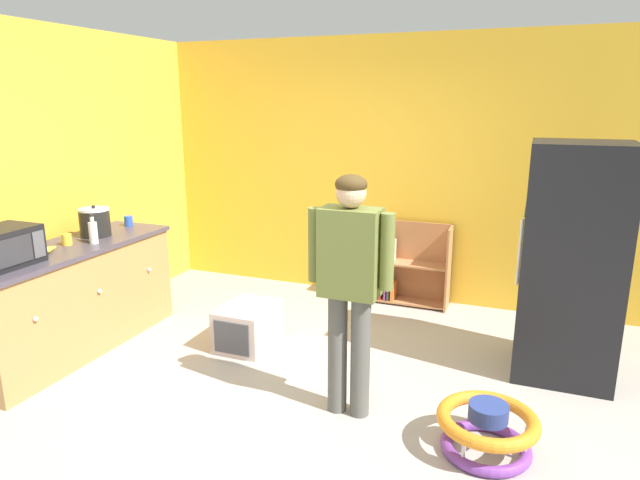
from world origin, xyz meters
TOP-DOWN VIEW (x-y plane):
  - ground_plane at (0.00, 0.00)m, footprint 12.00×12.00m
  - back_wall at (0.00, 2.33)m, footprint 5.20×0.06m
  - left_side_wall at (-2.63, 0.80)m, footprint 0.06×2.99m
  - kitchen_counter at (-2.20, 0.02)m, footprint 0.65×1.93m
  - refrigerator at (1.64, 1.07)m, footprint 0.73×0.68m
  - bookshelf at (0.16, 2.15)m, footprint 0.80×0.28m
  - standing_person at (0.28, -0.07)m, footprint 0.57×0.22m
  - baby_walker at (1.19, -0.19)m, footprint 0.60×0.60m
  - pet_carrier at (-0.86, 0.61)m, footprint 0.42×0.55m
  - microwave at (-2.20, -0.55)m, footprint 0.37×0.48m
  - crock_pot at (-2.24, 0.41)m, footprint 0.26×0.26m
  - banana_bunch at (-2.19, -0.16)m, footprint 0.15×0.16m
  - clear_bottle at (-2.06, 0.20)m, footprint 0.07×0.07m
  - blue_cup at (-2.24, 0.84)m, footprint 0.08×0.08m
  - red_cup at (-2.42, -0.04)m, footprint 0.08×0.08m
  - yellow_cup at (-2.23, 0.08)m, footprint 0.08×0.08m

SIDE VIEW (x-z plane):
  - ground_plane at x=0.00m, z-range 0.00..0.00m
  - baby_walker at x=1.19m, z-range 0.00..0.32m
  - pet_carrier at x=-0.86m, z-range 0.00..0.36m
  - bookshelf at x=0.16m, z-range -0.06..0.79m
  - kitchen_counter at x=-2.20m, z-range 0.00..0.90m
  - refrigerator at x=1.64m, z-range 0.00..1.78m
  - banana_bunch at x=-2.19m, z-range 0.91..0.95m
  - blue_cup at x=-2.24m, z-range 0.90..0.99m
  - red_cup at x=-2.42m, z-range 0.90..0.99m
  - yellow_cup at x=-2.23m, z-range 0.90..0.99m
  - standing_person at x=0.28m, z-range 0.16..1.78m
  - clear_bottle at x=-2.06m, z-range 0.88..1.12m
  - crock_pot at x=-2.24m, z-range 0.89..1.16m
  - microwave at x=-2.20m, z-range 0.90..1.18m
  - back_wall at x=0.00m, z-range 0.00..2.70m
  - left_side_wall at x=-2.63m, z-range 0.00..2.70m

